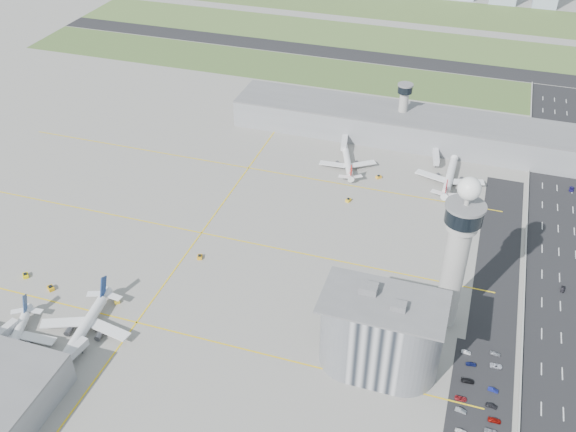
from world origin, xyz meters
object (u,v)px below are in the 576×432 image
(airplane_far_a, at_px, (348,158))
(car_hw_1, at_px, (563,289))
(airplane_far_b, at_px, (451,172))
(tug_4, at_px, (348,200))
(airplane_near_c, at_px, (83,323))
(car_lot_2, at_px, (461,398))
(tug_1, at_px, (51,288))
(car_lot_6, at_px, (491,432))
(tug_0, at_px, (25,275))
(car_lot_5, at_px, (466,352))
(tug_2, at_px, (117,300))
(car_lot_8, at_px, (491,406))
(car_lot_0, at_px, (461,431))
(jet_bridge_near_2, at_px, (59,369))
(tug_5, at_px, (379,177))
(secondary_tower, at_px, (403,106))
(car_lot_10, at_px, (496,366))
(car_hw_2, at_px, (572,189))
(car_lot_4, at_px, (471,364))
(car_lot_11, at_px, (495,354))
(car_lot_7, at_px, (494,420))
(control_tower, at_px, (458,249))
(jet_bridge_far_0, at_px, (345,139))
(jet_bridge_far_1, at_px, (435,152))
(tug_3, at_px, (200,257))
(airplane_near_b, at_px, (13,336))
(car_lot_3, at_px, (468,381))
(car_hw_4, at_px, (541,132))
(car_lot_9, at_px, (493,390))
(car_lot_1, at_px, (461,410))
(admin_building, at_px, (380,334))

(airplane_far_a, distance_m, car_hw_1, 126.27)
(airplane_far_b, distance_m, tug_4, 55.99)
(airplane_near_c, relative_size, car_lot_2, 10.44)
(tug_1, distance_m, car_lot_6, 175.57)
(tug_0, height_order, car_lot_5, tug_0)
(tug_2, height_order, tug_4, tug_2)
(car_lot_8, bearing_deg, car_lot_0, 150.41)
(jet_bridge_near_2, distance_m, tug_5, 181.37)
(secondary_tower, height_order, car_lot_2, secondary_tower)
(car_lot_8, relative_size, car_lot_10, 0.89)
(car_lot_6, relative_size, car_hw_2, 0.87)
(airplane_far_a, relative_size, car_lot_4, 9.58)
(airplane_far_a, height_order, car_lot_11, airplane_far_a)
(tug_0, bearing_deg, tug_2, 136.27)
(car_lot_4, distance_m, car_hw_2, 137.47)
(airplane_far_b, relative_size, car_lot_7, 9.73)
(control_tower, xyz_separation_m, airplane_near_c, (-127.10, -49.58, -29.13))
(airplane_far_a, height_order, airplane_far_b, airplane_far_b)
(tug_1, bearing_deg, tug_0, 111.73)
(airplane_far_a, xyz_separation_m, car_hw_2, (112.40, 12.51, -4.34))
(jet_bridge_far_0, relative_size, tug_0, 4.55)
(secondary_tower, xyz_separation_m, tug_1, (-112.42, -174.08, -17.89))
(control_tower, relative_size, jet_bridge_far_1, 4.61)
(tug_3, bearing_deg, car_lot_4, -29.87)
(airplane_far_a, distance_m, car_lot_6, 168.53)
(car_lot_8, relative_size, car_lot_11, 1.03)
(car_lot_6, bearing_deg, tug_0, 86.41)
(car_lot_2, height_order, car_lot_6, car_lot_6)
(car_lot_0, height_order, car_lot_11, car_lot_0)
(secondary_tower, xyz_separation_m, airplane_far_a, (-20.63, -42.23, -13.81))
(airplane_near_c, bearing_deg, jet_bridge_far_0, 155.33)
(airplane_near_b, bearing_deg, car_lot_4, 85.41)
(car_hw_1, bearing_deg, car_lot_3, -110.82)
(car_lot_0, relative_size, car_hw_1, 0.95)
(tug_1, relative_size, tug_4, 1.12)
(car_lot_11, distance_m, car_hw_4, 183.51)
(jet_bridge_near_2, height_order, car_lot_9, jet_bridge_near_2)
(car_lot_0, height_order, car_lot_3, car_lot_3)
(jet_bridge_near_2, distance_m, car_lot_2, 138.94)
(car_lot_8, bearing_deg, car_hw_1, -15.59)
(tug_1, height_order, car_lot_1, tug_1)
(airplane_far_a, height_order, tug_5, airplane_far_a)
(car_lot_1, bearing_deg, car_hw_4, 1.13)
(car_lot_8, bearing_deg, tug_0, 91.31)
(secondary_tower, xyz_separation_m, tug_2, (-83.06, -172.30, -17.96))
(tug_0, xyz_separation_m, car_lot_11, (189.12, 16.46, -0.35))
(admin_building, relative_size, airplane_far_b, 1.02)
(control_tower, xyz_separation_m, airplane_near_b, (-148.26, -62.51, -30.06))
(airplane_near_b, distance_m, car_hw_4, 296.78)
(airplane_near_b, bearing_deg, tug_0, -167.86)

